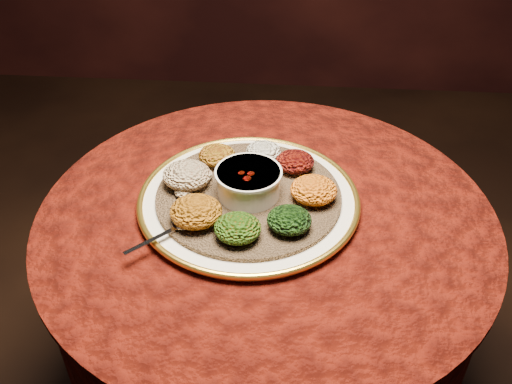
{
  "coord_description": "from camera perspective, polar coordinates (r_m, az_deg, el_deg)",
  "views": [
    {
      "loc": [
        0.05,
        -0.91,
        1.5
      ],
      "look_at": [
        -0.02,
        0.03,
        0.76
      ],
      "focal_mm": 40.0,
      "sensor_mm": 36.0,
      "label": 1
    }
  ],
  "objects": [
    {
      "name": "portion_ayib",
      "position": [
        1.29,
        0.74,
        4.09
      ],
      "size": [
        0.08,
        0.08,
        0.04
      ],
      "primitive_type": "ellipsoid",
      "color": "silver",
      "rests_on": "injera"
    },
    {
      "name": "portion_kitfo",
      "position": [
        1.26,
        3.93,
        3.06
      ],
      "size": [
        0.08,
        0.08,
        0.04
      ],
      "primitive_type": "ellipsoid",
      "color": "black",
      "rests_on": "injera"
    },
    {
      "name": "injera",
      "position": [
        1.2,
        -0.74,
        -0.35
      ],
      "size": [
        0.41,
        0.41,
        0.01
      ],
      "primitive_type": "cylinder",
      "rotation": [
        0.0,
        0.0,
        0.05
      ],
      "color": "brown",
      "rests_on": "platter"
    },
    {
      "name": "portion_timatim",
      "position": [
        1.22,
        -6.93,
        1.68
      ],
      "size": [
        0.1,
        0.1,
        0.05
      ],
      "primitive_type": "ellipsoid",
      "color": "maroon",
      "rests_on": "injera"
    },
    {
      "name": "table",
      "position": [
        1.32,
        0.94,
        -8.01
      ],
      "size": [
        0.96,
        0.96,
        0.73
      ],
      "color": "black",
      "rests_on": "ground"
    },
    {
      "name": "portion_gomen",
      "position": [
        1.1,
        3.35,
        -2.8
      ],
      "size": [
        0.09,
        0.08,
        0.04
      ],
      "primitive_type": "ellipsoid",
      "color": "black",
      "rests_on": "injera"
    },
    {
      "name": "portion_tikil",
      "position": [
        1.17,
        5.79,
        0.2
      ],
      "size": [
        0.1,
        0.09,
        0.05
      ],
      "primitive_type": "ellipsoid",
      "color": "#B1710E",
      "rests_on": "injera"
    },
    {
      "name": "portion_shiro",
      "position": [
        1.28,
        -3.92,
        3.69
      ],
      "size": [
        0.08,
        0.08,
        0.04
      ],
      "primitive_type": "ellipsoid",
      "color": "#906211",
      "rests_on": "injera"
    },
    {
      "name": "platter",
      "position": [
        1.21,
        -0.73,
        -0.75
      ],
      "size": [
        0.48,
        0.48,
        0.02
      ],
      "rotation": [
        0.0,
        0.0,
        0.07
      ],
      "color": "white",
      "rests_on": "table"
    },
    {
      "name": "spoon",
      "position": [
        1.12,
        -7.8,
        -3.47
      ],
      "size": [
        0.12,
        0.11,
        0.01
      ],
      "rotation": [
        0.0,
        0.0,
        -2.38
      ],
      "color": "silver",
      "rests_on": "injera"
    },
    {
      "name": "stew_bowl",
      "position": [
        1.18,
        -0.75,
        1.12
      ],
      "size": [
        0.14,
        0.14,
        0.06
      ],
      "color": "silver",
      "rests_on": "injera"
    },
    {
      "name": "portion_kik",
      "position": [
        1.12,
        -6.02,
        -1.96
      ],
      "size": [
        0.1,
        0.1,
        0.05
      ],
      "primitive_type": "ellipsoid",
      "color": "#A85C0E",
      "rests_on": "injera"
    },
    {
      "name": "portion_mixveg",
      "position": [
        1.08,
        -1.85,
        -3.63
      ],
      "size": [
        0.09,
        0.09,
        0.04
      ],
      "primitive_type": "ellipsoid",
      "color": "#933D09",
      "rests_on": "injera"
    }
  ]
}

